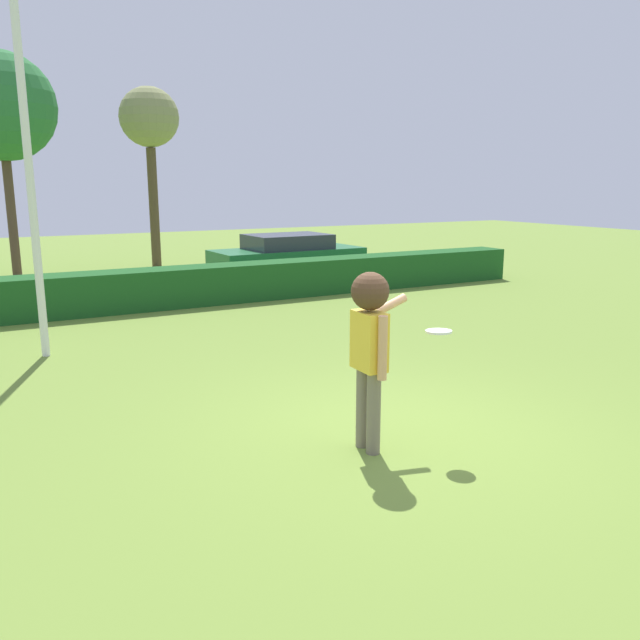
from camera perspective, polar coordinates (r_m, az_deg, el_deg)
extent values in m
plane|color=olive|center=(7.12, 6.64, -9.72)|extent=(60.00, 60.00, 0.00)
cylinder|color=#766B5B|center=(6.55, 3.84, -7.71)|extent=(0.14, 0.14, 0.84)
cylinder|color=#766B5B|center=(6.39, 4.78, -8.24)|extent=(0.14, 0.14, 0.84)
cube|color=yellow|center=(6.26, 4.41, -1.86)|extent=(0.23, 0.38, 0.58)
cylinder|color=tan|center=(6.55, 5.42, 0.90)|extent=(0.61, 0.10, 0.30)
cylinder|color=tan|center=(6.07, 5.58, -2.51)|extent=(0.09, 0.09, 0.62)
sphere|color=tan|center=(6.17, 4.47, 2.30)|extent=(0.22, 0.22, 0.22)
sphere|color=#4A3120|center=(6.16, 4.48, 2.57)|extent=(0.37, 0.37, 0.37)
cylinder|color=white|center=(6.48, 10.50, -1.01)|extent=(0.26, 0.26, 0.03)
cylinder|color=silver|center=(10.56, -24.37, 11.27)|extent=(0.12, 0.12, 5.36)
cube|color=#194F1D|center=(14.33, -12.74, 2.88)|extent=(18.41, 0.90, 0.84)
cube|color=#1E6633|center=(18.00, -2.89, 5.48)|extent=(4.26, 1.85, 0.55)
cube|color=#2D333D|center=(17.95, -2.91, 6.98)|extent=(2.25, 1.64, 0.40)
cylinder|color=black|center=(19.48, -0.22, 5.18)|extent=(0.60, 0.12, 0.60)
cylinder|color=black|center=(18.05, 2.53, 4.62)|extent=(0.60, 0.12, 0.60)
cylinder|color=black|center=(18.18, -8.26, 4.56)|extent=(0.60, 0.12, 0.60)
cylinder|color=black|center=(16.63, -5.99, 3.93)|extent=(0.60, 0.12, 0.60)
cylinder|color=brown|center=(20.66, -25.77, 8.89)|extent=(0.26, 0.26, 3.83)
sphere|color=#2A6F35|center=(20.75, -26.51, 16.65)|extent=(2.99, 2.99, 2.99)
cylinder|color=brown|center=(21.31, -14.55, 9.61)|extent=(0.30, 0.30, 3.73)
sphere|color=#848954|center=(21.39, -14.95, 17.05)|extent=(1.82, 1.82, 1.82)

